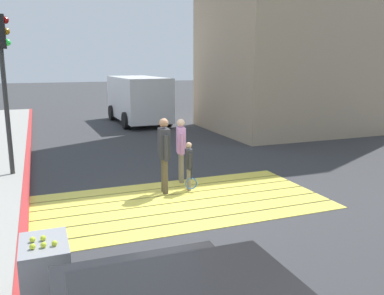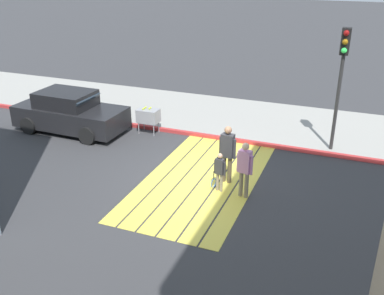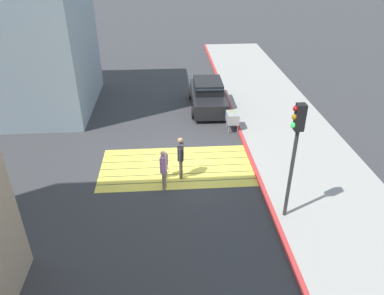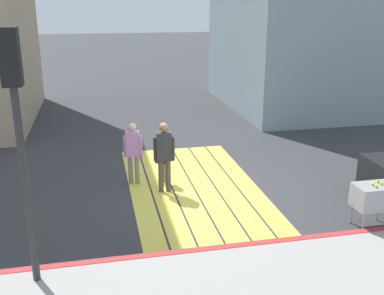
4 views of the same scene
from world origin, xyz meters
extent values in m
plane|color=#38383A|center=(0.00, 0.00, 0.00)|extent=(120.00, 120.00, 0.00)
cube|color=#EAD64C|center=(0.00, -1.38, 0.01)|extent=(6.40, 0.50, 0.01)
cube|color=#EAD64C|center=(0.00, -0.82, 0.01)|extent=(6.40, 0.50, 0.01)
cube|color=#EAD64C|center=(0.00, -0.27, 0.01)|extent=(6.40, 0.50, 0.01)
cube|color=#EAD64C|center=(0.00, 0.28, 0.01)|extent=(6.40, 0.50, 0.01)
cube|color=#EAD64C|center=(0.00, 0.83, 0.01)|extent=(6.40, 0.50, 0.01)
cube|color=#EAD64C|center=(0.00, 1.38, 0.01)|extent=(6.40, 0.50, 0.01)
cube|color=#BC3333|center=(-3.25, 0.00, 0.07)|extent=(0.16, 40.00, 0.13)
cylinder|color=#2D2D2D|center=(-3.60, 3.48, 1.70)|extent=(0.12, 0.12, 3.40)
cube|color=black|center=(-3.60, 3.48, 3.82)|extent=(0.28, 0.28, 0.84)
sphere|color=maroon|center=(-3.44, 3.48, 4.10)|extent=(0.18, 0.18, 0.18)
sphere|color=#956310|center=(-3.44, 3.48, 3.83)|extent=(0.18, 0.18, 0.18)
sphere|color=#35FF59|center=(-3.44, 3.48, 3.56)|extent=(0.18, 0.18, 0.18)
cube|color=#99999E|center=(-2.90, -3.22, 0.70)|extent=(0.56, 0.80, 0.50)
cylinder|color=#99999E|center=(-2.68, -2.90, 0.23)|extent=(0.04, 0.04, 0.45)
cylinder|color=#99999E|center=(-3.12, -2.90, 0.23)|extent=(0.04, 0.04, 0.45)
cylinder|color=#99999E|center=(-2.68, -3.54, 0.23)|extent=(0.04, 0.04, 0.45)
sphere|color=#CCE033|center=(-2.90, -3.37, 0.98)|extent=(0.07, 0.07, 0.07)
sphere|color=#CCE033|center=(-2.78, -3.37, 0.98)|extent=(0.07, 0.07, 0.07)
sphere|color=#CCE033|center=(-3.02, -3.17, 0.98)|extent=(0.07, 0.07, 0.07)
sphere|color=#CCE033|center=(-2.90, -3.17, 0.98)|extent=(0.07, 0.07, 0.07)
cylinder|color=brown|center=(-0.14, 0.86, 0.43)|extent=(0.13, 0.13, 0.85)
cylinder|color=brown|center=(-0.16, 0.67, 0.43)|extent=(0.13, 0.13, 0.85)
cube|color=#333338|center=(-0.15, 0.77, 1.21)|extent=(0.27, 0.39, 0.71)
sphere|color=#9E7051|center=(-0.15, 0.77, 1.69)|extent=(0.22, 0.22, 0.22)
cylinder|color=#333338|center=(-0.13, 0.98, 1.14)|extent=(0.09, 0.09, 0.60)
cylinder|color=#333338|center=(-0.17, 0.55, 1.14)|extent=(0.09, 0.09, 0.60)
cylinder|color=gray|center=(0.54, 1.56, 0.39)|extent=(0.12, 0.12, 0.79)
cylinder|color=gray|center=(0.50, 1.39, 0.39)|extent=(0.12, 0.12, 0.79)
cube|color=#D18CC6|center=(0.52, 1.47, 1.11)|extent=(0.28, 0.38, 0.65)
sphere|color=beige|center=(0.52, 1.47, 1.56)|extent=(0.20, 0.20, 0.20)
cylinder|color=#D18CC6|center=(0.56, 1.67, 1.05)|extent=(0.09, 0.09, 0.56)
cylinder|color=#D18CC6|center=(0.47, 1.28, 1.05)|extent=(0.09, 0.09, 0.56)
cylinder|color=gray|center=(0.46, 0.80, 0.28)|extent=(0.08, 0.08, 0.56)
cylinder|color=gray|center=(0.44, 0.67, 0.28)|extent=(0.08, 0.08, 0.56)
cube|color=#333338|center=(0.45, 0.74, 0.80)|extent=(0.20, 0.27, 0.47)
sphere|color=tan|center=(0.45, 0.74, 1.13)|extent=(0.15, 0.15, 0.15)
cylinder|color=#333338|center=(0.48, 0.89, 0.75)|extent=(0.06, 0.06, 0.40)
cylinder|color=#333338|center=(0.42, 0.59, 0.75)|extent=(0.06, 0.06, 0.40)
cylinder|color=black|center=(0.45, 0.56, 0.47)|extent=(0.03, 0.03, 0.28)
torus|color=blue|center=(0.45, 0.56, 0.23)|extent=(0.28, 0.08, 0.28)
camera|label=1|loc=(-2.85, -8.01, 3.05)|focal=37.52mm
camera|label=2|loc=(11.22, 4.13, 6.35)|focal=41.27mm
camera|label=3|loc=(0.29, 13.03, 8.40)|focal=34.20mm
camera|label=4|loc=(-10.55, 2.31, 4.58)|focal=42.25mm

